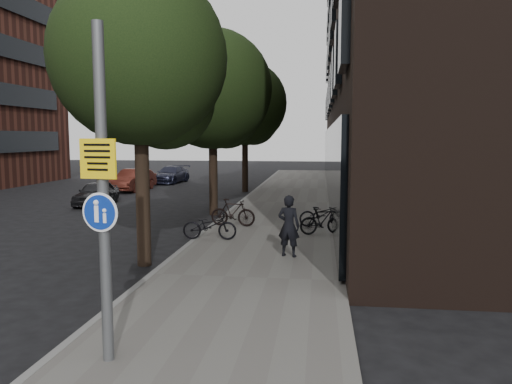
% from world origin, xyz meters
% --- Properties ---
extents(ground, '(120.00, 120.00, 0.00)m').
position_xyz_m(ground, '(0.00, 0.00, 0.00)').
color(ground, black).
rests_on(ground, ground).
extents(sidewalk, '(4.50, 60.00, 0.12)m').
position_xyz_m(sidewalk, '(0.25, 10.00, 0.06)').
color(sidewalk, '#5D5B56').
rests_on(sidewalk, ground).
extents(curb_edge, '(0.15, 60.00, 0.13)m').
position_xyz_m(curb_edge, '(-2.00, 10.00, 0.07)').
color(curb_edge, slate).
rests_on(curb_edge, ground).
extents(building_right_dark_brick, '(12.00, 40.00, 18.00)m').
position_xyz_m(building_right_dark_brick, '(8.50, 22.00, 9.00)').
color(building_right_dark_brick, black).
rests_on(building_right_dark_brick, ground).
extents(street_tree_near, '(4.40, 4.40, 7.50)m').
position_xyz_m(street_tree_near, '(-2.53, 4.64, 5.11)').
color(street_tree_near, black).
rests_on(street_tree_near, ground).
extents(street_tree_mid, '(5.00, 5.00, 7.80)m').
position_xyz_m(street_tree_mid, '(-2.53, 13.14, 5.11)').
color(street_tree_mid, black).
rests_on(street_tree_mid, ground).
extents(street_tree_far, '(5.00, 5.00, 7.80)m').
position_xyz_m(street_tree_far, '(-2.53, 22.14, 5.11)').
color(street_tree_far, black).
rests_on(street_tree_far, ground).
extents(signpost, '(0.55, 0.16, 4.77)m').
position_xyz_m(signpost, '(-1.09, -1.13, 2.53)').
color(signpost, '#595B5E').
rests_on(signpost, sidewalk).
extents(pedestrian, '(0.69, 0.54, 1.66)m').
position_xyz_m(pedestrian, '(1.09, 5.46, 0.95)').
color(pedestrian, black).
rests_on(pedestrian, sidewalk).
extents(parked_bike_facade_near, '(1.79, 1.05, 0.89)m').
position_xyz_m(parked_bike_facade_near, '(2.00, 10.16, 0.56)').
color(parked_bike_facade_near, black).
rests_on(parked_bike_facade_near, sidewalk).
extents(parked_bike_facade_far, '(1.59, 0.92, 0.92)m').
position_xyz_m(parked_bike_facade_far, '(2.00, 8.64, 0.58)').
color(parked_bike_facade_far, black).
rests_on(parked_bike_facade_far, sidewalk).
extents(parked_bike_curb_near, '(1.72, 0.68, 0.89)m').
position_xyz_m(parked_bike_curb_near, '(-1.50, 7.35, 0.56)').
color(parked_bike_curb_near, black).
rests_on(parked_bike_curb_near, sidewalk).
extents(parked_bike_curb_far, '(1.67, 0.61, 0.98)m').
position_xyz_m(parked_bike_curb_far, '(-1.20, 9.80, 0.61)').
color(parked_bike_curb_far, black).
rests_on(parked_bike_curb_far, sidewalk).
extents(parked_car_near, '(1.60, 3.51, 1.17)m').
position_xyz_m(parked_car_near, '(-8.92, 15.23, 0.58)').
color(parked_car_near, black).
rests_on(parked_car_near, ground).
extents(parked_car_mid, '(1.71, 4.15, 1.34)m').
position_xyz_m(parked_car_mid, '(-9.54, 21.70, 0.67)').
color(parked_car_mid, '#5E241B').
rests_on(parked_car_mid, ground).
extents(parked_car_far, '(2.06, 4.32, 1.21)m').
position_xyz_m(parked_car_far, '(-8.78, 27.07, 0.61)').
color(parked_car_far, '#1B1D30').
rests_on(parked_car_far, ground).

